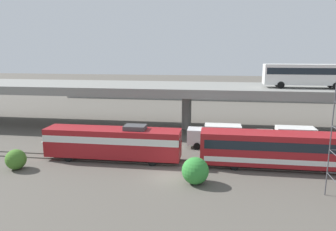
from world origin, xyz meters
TOP-DOWN VIEW (x-y plane):
  - ground_plane at (0.00, 0.00)m, footprint 260.00×260.00m
  - rail_strip_near at (0.00, 3.23)m, footprint 110.00×0.12m
  - rail_strip_far at (0.00, 4.77)m, footprint 110.00×0.12m
  - train_locomotive at (-7.79, 4.00)m, footprint 16.53×3.04m
  - train_coach_lead at (13.39, 4.00)m, footprint 20.84×3.04m
  - highway_overpass at (0.00, 20.00)m, footprint 96.00×11.87m
  - transit_bus_on_overpass at (17.32, 18.67)m, footprint 12.00×2.68m
  - service_truck_west at (4.61, 10.44)m, footprint 6.80×2.46m
  - service_truck_east at (13.50, 10.44)m, footprint 6.80×2.46m
  - pier_parking_lot at (0.00, 55.00)m, footprint 68.37×11.32m
  - parked_car_0 at (-5.52, 55.66)m, footprint 4.37×1.95m
  - parked_car_1 at (16.41, 53.56)m, footprint 4.06×1.97m
  - parked_car_2 at (-22.18, 56.83)m, footprint 4.66×1.94m
  - parked_car_3 at (26.34, 52.30)m, footprint 4.12×1.82m
  - parked_car_4 at (-15.76, 55.35)m, footprint 4.38×1.82m
  - parked_car_5 at (16.28, 57.70)m, footprint 4.37×2.00m
  - harbor_water at (0.00, 78.00)m, footprint 140.00×36.00m
  - shrub_left at (-16.31, -0.31)m, footprint 2.15×2.15m
  - shrub_right at (2.72, -1.36)m, footprint 2.57×2.57m

SIDE VIEW (x-z plane):
  - ground_plane at x=0.00m, z-range 0.00..0.00m
  - harbor_water at x=0.00m, z-range 0.00..0.01m
  - rail_strip_near at x=0.00m, z-range 0.00..0.12m
  - rail_strip_far at x=0.00m, z-range 0.00..0.12m
  - pier_parking_lot at x=0.00m, z-range 0.00..1.50m
  - shrub_left at x=-16.31m, z-range 0.00..2.15m
  - shrub_right at x=2.72m, z-range 0.00..2.57m
  - service_truck_west at x=4.61m, z-range 0.12..3.16m
  - service_truck_east at x=13.50m, z-range 0.12..3.16m
  - train_coach_lead at x=13.39m, z-range 0.24..4.10m
  - train_locomotive at x=-7.79m, z-range 0.10..4.28m
  - parked_car_3 at x=26.34m, z-range 1.52..3.02m
  - parked_car_4 at x=-15.76m, z-range 1.52..3.02m
  - parked_car_1 at x=16.41m, z-range 1.52..3.02m
  - parked_car_0 at x=-5.52m, z-range 1.52..3.02m
  - parked_car_5 at x=16.28m, z-range 1.52..3.02m
  - parked_car_2 at x=-22.18m, z-range 1.52..3.02m
  - highway_overpass at x=0.00m, z-range 2.79..9.81m
  - transit_bus_on_overpass at x=17.32m, z-range 7.38..10.78m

